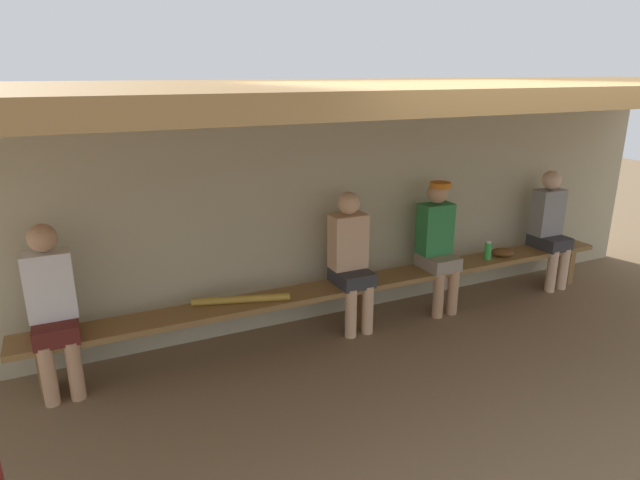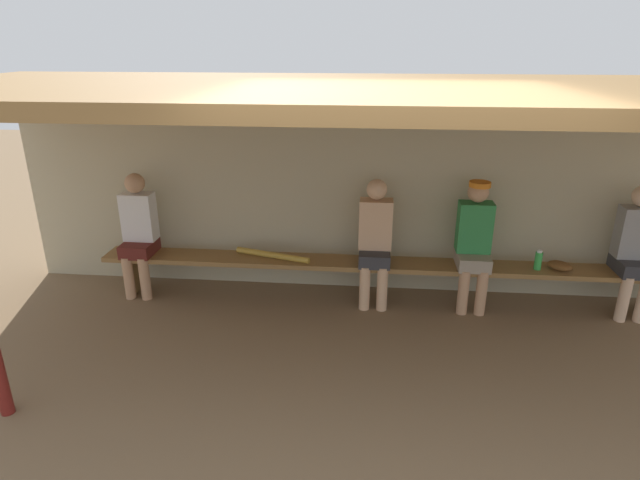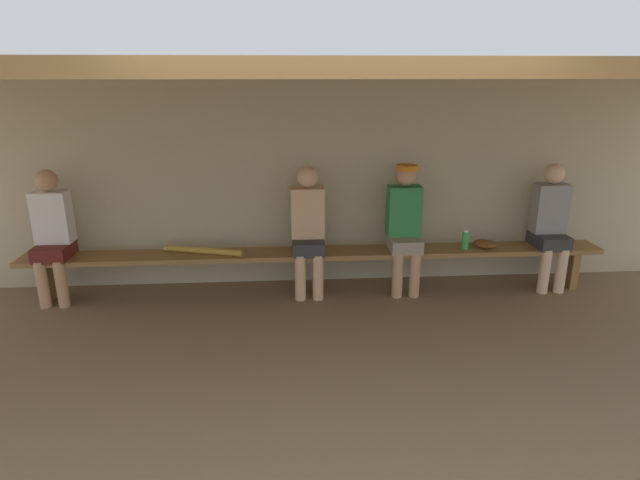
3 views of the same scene
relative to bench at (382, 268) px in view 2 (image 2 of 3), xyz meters
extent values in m
plane|color=brown|center=(0.00, -1.55, -0.39)|extent=(24.00, 24.00, 0.00)
cube|color=#B7AD8C|center=(0.00, 0.45, 0.71)|extent=(8.00, 0.20, 2.20)
cube|color=olive|center=(0.00, -0.85, 1.87)|extent=(8.00, 2.80, 0.12)
cube|color=olive|center=(0.00, 0.00, 0.05)|extent=(6.00, 0.36, 0.05)
cube|color=olive|center=(-2.75, 0.00, -0.18)|extent=(0.08, 0.29, 0.41)
cube|color=olive|center=(0.00, 0.00, -0.18)|extent=(0.08, 0.29, 0.41)
cube|color=#333338|center=(2.47, -0.02, 0.14)|extent=(0.32, 0.40, 0.14)
cylinder|color=beige|center=(2.38, -0.18, -0.15)|extent=(0.11, 0.11, 0.48)
cube|color=gray|center=(2.47, 0.06, 0.47)|extent=(0.34, 0.20, 0.52)
cube|color=#333338|center=(-0.09, -0.02, 0.14)|extent=(0.32, 0.40, 0.14)
cylinder|color=#DBAD84|center=(-0.18, -0.18, -0.15)|extent=(0.11, 0.11, 0.48)
cylinder|color=#DBAD84|center=(0.00, -0.18, -0.15)|extent=(0.11, 0.11, 0.48)
cube|color=#DBAD84|center=(-0.09, 0.06, 0.47)|extent=(0.34, 0.20, 0.52)
sphere|color=#DBAD84|center=(-0.09, 0.06, 0.84)|extent=(0.21, 0.21, 0.21)
cube|color=gray|center=(0.91, -0.02, 0.14)|extent=(0.32, 0.40, 0.14)
cylinder|color=tan|center=(0.82, -0.18, -0.15)|extent=(0.11, 0.11, 0.48)
cylinder|color=tan|center=(1.00, -0.18, -0.15)|extent=(0.11, 0.11, 0.48)
cube|color=#2D8442|center=(0.91, 0.06, 0.47)|extent=(0.34, 0.20, 0.52)
sphere|color=tan|center=(0.91, 0.06, 0.84)|extent=(0.21, 0.21, 0.21)
cylinder|color=orange|center=(0.91, 0.02, 0.93)|extent=(0.21, 0.21, 0.05)
cube|color=#591E19|center=(-2.63, -0.02, 0.14)|extent=(0.32, 0.40, 0.14)
cylinder|color=tan|center=(-2.72, -0.18, -0.15)|extent=(0.11, 0.11, 0.48)
cylinder|color=tan|center=(-2.54, -0.18, -0.15)|extent=(0.11, 0.11, 0.48)
cube|color=white|center=(-2.63, 0.06, 0.47)|extent=(0.34, 0.20, 0.52)
sphere|color=tan|center=(-2.63, 0.06, 0.84)|extent=(0.21, 0.21, 0.21)
cylinder|color=green|center=(1.56, -0.03, 0.16)|extent=(0.07, 0.07, 0.18)
cylinder|color=white|center=(1.56, -0.03, 0.27)|extent=(0.05, 0.05, 0.02)
ellipsoid|color=brown|center=(1.78, -0.03, 0.12)|extent=(0.29, 0.27, 0.09)
cylinder|color=#B28C33|center=(-1.17, 0.00, 0.11)|extent=(0.83, 0.30, 0.07)
camera|label=1|loc=(-2.41, -4.22, 2.01)|focal=30.47mm
camera|label=2|loc=(-0.16, -5.14, 2.26)|focal=29.69mm
camera|label=3|loc=(-0.33, -5.17, 1.85)|focal=29.60mm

